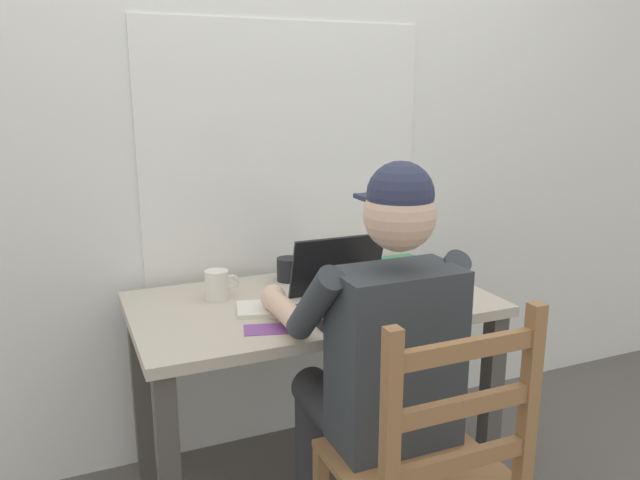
{
  "coord_description": "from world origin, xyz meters",
  "views": [
    {
      "loc": [
        -0.78,
        -1.89,
        1.44
      ],
      "look_at": [
        0.01,
        -0.05,
        0.95
      ],
      "focal_mm": 35.1,
      "sensor_mm": 36.0,
      "label": 1
    }
  ],
  "objects_px": {
    "computer_mouse": "(414,295)",
    "book_stack_main": "(404,269)",
    "seated_person": "(377,352)",
    "wooden_chair": "(427,475)",
    "coffee_mug_white": "(218,285)",
    "desk": "(312,329)",
    "laptop": "(349,292)",
    "coffee_mug_dark": "(288,269)",
    "landscape_photo_print": "(265,329)"
  },
  "relations": [
    {
      "from": "computer_mouse",
      "to": "book_stack_main",
      "type": "xyz_separation_m",
      "value": [
        0.1,
        0.24,
        0.02
      ]
    },
    {
      "from": "seated_person",
      "to": "wooden_chair",
      "type": "distance_m",
      "value": 0.36
    },
    {
      "from": "seated_person",
      "to": "coffee_mug_white",
      "type": "distance_m",
      "value": 0.64
    },
    {
      "from": "seated_person",
      "to": "wooden_chair",
      "type": "height_order",
      "value": "seated_person"
    },
    {
      "from": "desk",
      "to": "computer_mouse",
      "type": "distance_m",
      "value": 0.37
    },
    {
      "from": "desk",
      "to": "wooden_chair",
      "type": "bearing_deg",
      "value": -87.52
    },
    {
      "from": "laptop",
      "to": "coffee_mug_dark",
      "type": "bearing_deg",
      "value": 102.63
    },
    {
      "from": "laptop",
      "to": "landscape_photo_print",
      "type": "bearing_deg",
      "value": -166.12
    },
    {
      "from": "coffee_mug_dark",
      "to": "computer_mouse",
      "type": "bearing_deg",
      "value": -49.62
    },
    {
      "from": "coffee_mug_dark",
      "to": "seated_person",
      "type": "bearing_deg",
      "value": -87.29
    },
    {
      "from": "wooden_chair",
      "to": "book_stack_main",
      "type": "bearing_deg",
      "value": 63.63
    },
    {
      "from": "coffee_mug_white",
      "to": "coffee_mug_dark",
      "type": "height_order",
      "value": "coffee_mug_white"
    },
    {
      "from": "wooden_chair",
      "to": "landscape_photo_print",
      "type": "relative_size",
      "value": 7.34
    },
    {
      "from": "wooden_chair",
      "to": "coffee_mug_white",
      "type": "distance_m",
      "value": 0.94
    },
    {
      "from": "wooden_chair",
      "to": "laptop",
      "type": "xyz_separation_m",
      "value": [
        0.05,
        0.57,
        0.31
      ]
    },
    {
      "from": "seated_person",
      "to": "wooden_chair",
      "type": "bearing_deg",
      "value": -90.0
    },
    {
      "from": "wooden_chair",
      "to": "computer_mouse",
      "type": "xyz_separation_m",
      "value": [
        0.29,
        0.55,
        0.27
      ]
    },
    {
      "from": "computer_mouse",
      "to": "landscape_photo_print",
      "type": "bearing_deg",
      "value": -173.99
    },
    {
      "from": "laptop",
      "to": "coffee_mug_dark",
      "type": "relative_size",
      "value": 2.63
    },
    {
      "from": "computer_mouse",
      "to": "landscape_photo_print",
      "type": "xyz_separation_m",
      "value": [
        -0.55,
        -0.06,
        -0.02
      ]
    },
    {
      "from": "wooden_chair",
      "to": "landscape_photo_print",
      "type": "bearing_deg",
      "value": 118.21
    },
    {
      "from": "seated_person",
      "to": "landscape_photo_print",
      "type": "xyz_separation_m",
      "value": [
        -0.26,
        0.21,
        0.03
      ]
    },
    {
      "from": "coffee_mug_white",
      "to": "seated_person",
      "type": "bearing_deg",
      "value": -58.89
    },
    {
      "from": "coffee_mug_dark",
      "to": "laptop",
      "type": "bearing_deg",
      "value": -77.37
    },
    {
      "from": "coffee_mug_white",
      "to": "coffee_mug_dark",
      "type": "bearing_deg",
      "value": 19.31
    },
    {
      "from": "desk",
      "to": "coffee_mug_white",
      "type": "relative_size",
      "value": 10.19
    },
    {
      "from": "wooden_chair",
      "to": "book_stack_main",
      "type": "height_order",
      "value": "wooden_chair"
    },
    {
      "from": "computer_mouse",
      "to": "coffee_mug_dark",
      "type": "relative_size",
      "value": 0.8
    },
    {
      "from": "desk",
      "to": "landscape_photo_print",
      "type": "distance_m",
      "value": 0.33
    },
    {
      "from": "wooden_chair",
      "to": "laptop",
      "type": "relative_size",
      "value": 2.89
    },
    {
      "from": "desk",
      "to": "seated_person",
      "type": "distance_m",
      "value": 0.42
    },
    {
      "from": "seated_person",
      "to": "wooden_chair",
      "type": "relative_size",
      "value": 1.32
    },
    {
      "from": "seated_person",
      "to": "computer_mouse",
      "type": "relative_size",
      "value": 12.59
    },
    {
      "from": "desk",
      "to": "wooden_chair",
      "type": "xyz_separation_m",
      "value": [
        0.03,
        -0.7,
        -0.15
      ]
    },
    {
      "from": "desk",
      "to": "coffee_mug_white",
      "type": "height_order",
      "value": "coffee_mug_white"
    },
    {
      "from": "seated_person",
      "to": "landscape_photo_print",
      "type": "bearing_deg",
      "value": 141.24
    },
    {
      "from": "laptop",
      "to": "book_stack_main",
      "type": "height_order",
      "value": "laptop"
    },
    {
      "from": "wooden_chair",
      "to": "seated_person",
      "type": "bearing_deg",
      "value": 90.0
    },
    {
      "from": "book_stack_main",
      "to": "coffee_mug_white",
      "type": "bearing_deg",
      "value": 177.32
    },
    {
      "from": "wooden_chair",
      "to": "coffee_mug_white",
      "type": "relative_size",
      "value": 8.01
    },
    {
      "from": "laptop",
      "to": "coffee_mug_white",
      "type": "xyz_separation_m",
      "value": [
        -0.38,
        0.25,
        -0.0
      ]
    },
    {
      "from": "computer_mouse",
      "to": "book_stack_main",
      "type": "bearing_deg",
      "value": 66.57
    },
    {
      "from": "coffee_mug_white",
      "to": "book_stack_main",
      "type": "xyz_separation_m",
      "value": [
        0.72,
        -0.03,
        -0.02
      ]
    },
    {
      "from": "coffee_mug_white",
      "to": "landscape_photo_print",
      "type": "distance_m",
      "value": 0.34
    },
    {
      "from": "coffee_mug_white",
      "to": "landscape_photo_print",
      "type": "height_order",
      "value": "coffee_mug_white"
    },
    {
      "from": "book_stack_main",
      "to": "desk",
      "type": "bearing_deg",
      "value": -167.52
    },
    {
      "from": "desk",
      "to": "book_stack_main",
      "type": "xyz_separation_m",
      "value": [
        0.42,
        0.09,
        0.14
      ]
    },
    {
      "from": "laptop",
      "to": "computer_mouse",
      "type": "bearing_deg",
      "value": -4.62
    },
    {
      "from": "computer_mouse",
      "to": "coffee_mug_dark",
      "type": "xyz_separation_m",
      "value": [
        -0.32,
        0.38,
        0.03
      ]
    },
    {
      "from": "wooden_chair",
      "to": "landscape_photo_print",
      "type": "distance_m",
      "value": 0.62
    }
  ]
}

